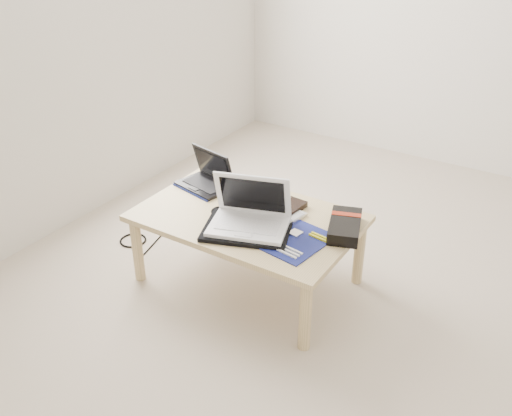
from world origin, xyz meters
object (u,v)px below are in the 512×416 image
Objects in this scene: coffee_table at (248,224)px; gpu_box at (345,226)px; white_laptop at (250,215)px; netbook at (207,179)px.

gpu_box reaches higher than coffee_table.
coffee_table is 0.17m from white_laptop.
gpu_box is at bearing 28.35° from white_laptop.
white_laptop is at bearing -51.42° from coffee_table.
white_laptop is 0.46m from gpu_box.
netbook is 1.02× the size of gpu_box.
white_laptop reaches higher than coffee_table.
gpu_box is at bearing 13.99° from coffee_table.
coffee_table is 2.54× the size of white_laptop.
netbook is 0.52m from white_laptop.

